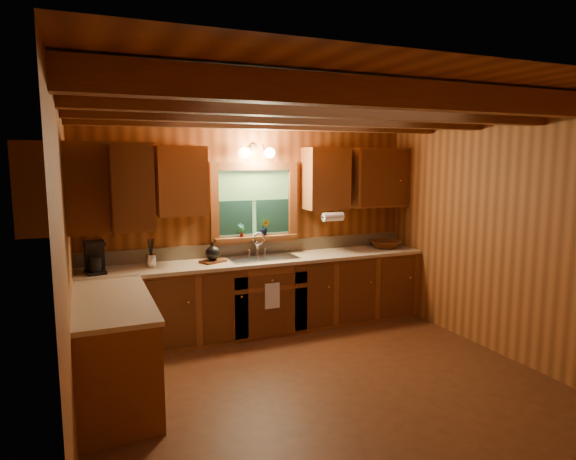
% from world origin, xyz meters
% --- Properties ---
extents(room, '(4.20, 4.20, 4.20)m').
position_xyz_m(room, '(0.00, 0.00, 1.30)').
color(room, '#4D2812').
rests_on(room, ground).
extents(ceiling_beams, '(4.20, 2.54, 0.18)m').
position_xyz_m(ceiling_beams, '(0.00, 0.00, 2.49)').
color(ceiling_beams, brown).
rests_on(ceiling_beams, room).
extents(base_cabinets, '(4.20, 2.22, 0.86)m').
position_xyz_m(base_cabinets, '(-0.49, 1.28, 0.43)').
color(base_cabinets, brown).
rests_on(base_cabinets, ground).
extents(countertop, '(4.20, 2.24, 0.04)m').
position_xyz_m(countertop, '(-0.48, 1.29, 0.88)').
color(countertop, tan).
rests_on(countertop, base_cabinets).
extents(backsplash, '(4.20, 0.02, 0.16)m').
position_xyz_m(backsplash, '(0.00, 1.89, 0.98)').
color(backsplash, tan).
rests_on(backsplash, room).
extents(dishwasher_panel, '(0.02, 0.60, 0.80)m').
position_xyz_m(dishwasher_panel, '(-1.47, 0.68, 0.43)').
color(dishwasher_panel, white).
rests_on(dishwasher_panel, base_cabinets).
extents(upper_cabinets, '(4.19, 1.77, 0.78)m').
position_xyz_m(upper_cabinets, '(-0.56, 1.42, 1.84)').
color(upper_cabinets, brown).
rests_on(upper_cabinets, room).
extents(window, '(1.12, 0.08, 1.00)m').
position_xyz_m(window, '(0.00, 1.87, 1.53)').
color(window, brown).
rests_on(window, room).
extents(window_sill, '(1.06, 0.14, 0.04)m').
position_xyz_m(window_sill, '(0.00, 1.82, 1.12)').
color(window_sill, brown).
rests_on(window_sill, room).
extents(wall_sconce, '(0.45, 0.21, 0.17)m').
position_xyz_m(wall_sconce, '(0.00, 1.75, 2.16)').
color(wall_sconce, black).
rests_on(wall_sconce, room).
extents(paper_towel_roll, '(0.27, 0.11, 0.11)m').
position_xyz_m(paper_towel_roll, '(0.92, 1.53, 1.37)').
color(paper_towel_roll, white).
rests_on(paper_towel_roll, upper_cabinets).
extents(dish_towel, '(0.18, 0.01, 0.30)m').
position_xyz_m(dish_towel, '(0.00, 1.26, 0.52)').
color(dish_towel, white).
rests_on(dish_towel, base_cabinets).
extents(sink, '(0.82, 0.48, 0.43)m').
position_xyz_m(sink, '(0.00, 1.60, 0.86)').
color(sink, silver).
rests_on(sink, countertop).
extents(coffee_maker, '(0.19, 0.25, 0.34)m').
position_xyz_m(coffee_maker, '(-1.88, 1.55, 1.07)').
color(coffee_maker, black).
rests_on(coffee_maker, countertop).
extents(utensil_crock, '(0.11, 0.11, 0.31)m').
position_xyz_m(utensil_crock, '(-1.30, 1.64, 0.98)').
color(utensil_crock, silver).
rests_on(utensil_crock, countertop).
extents(cutting_board, '(0.32, 0.28, 0.02)m').
position_xyz_m(cutting_board, '(-0.61, 1.60, 0.91)').
color(cutting_board, '#522911').
rests_on(cutting_board, countertop).
extents(teakettle, '(0.17, 0.17, 0.21)m').
position_xyz_m(teakettle, '(-0.61, 1.60, 1.01)').
color(teakettle, black).
rests_on(teakettle, cutting_board).
extents(wicker_basket, '(0.52, 0.52, 0.10)m').
position_xyz_m(wicker_basket, '(1.76, 1.61, 0.95)').
color(wicker_basket, '#48230C').
rests_on(wicker_basket, countertop).
extents(potted_plant_left, '(0.10, 0.09, 0.17)m').
position_xyz_m(potted_plant_left, '(-0.19, 1.81, 1.23)').
color(potted_plant_left, '#522911').
rests_on(potted_plant_left, window_sill).
extents(potted_plant_right, '(0.14, 0.12, 0.20)m').
position_xyz_m(potted_plant_right, '(0.12, 1.82, 1.24)').
color(potted_plant_right, '#522911').
rests_on(potted_plant_right, window_sill).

